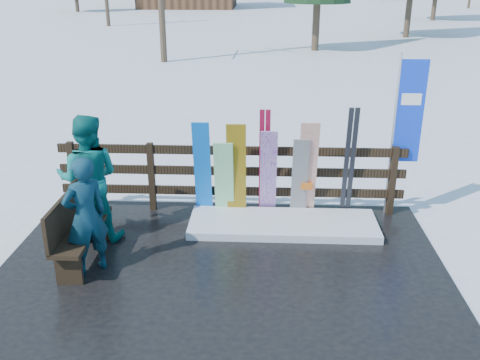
# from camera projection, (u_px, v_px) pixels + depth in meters

# --- Properties ---
(ground) EXTENTS (700.00, 700.00, 0.00)m
(ground) POSITION_uv_depth(u_px,v_px,m) (220.00, 287.00, 6.88)
(ground) COLOR white
(ground) RESTS_ON ground
(deck) EXTENTS (6.00, 5.00, 0.08)m
(deck) POSITION_uv_depth(u_px,v_px,m) (220.00, 285.00, 6.86)
(deck) COLOR black
(deck) RESTS_ON ground
(fence) EXTENTS (5.60, 0.10, 1.15)m
(fence) POSITION_uv_depth(u_px,v_px,m) (231.00, 173.00, 8.65)
(fence) COLOR black
(fence) RESTS_ON deck
(snow_patch) EXTENTS (2.89, 1.00, 0.12)m
(snow_patch) POSITION_uv_depth(u_px,v_px,m) (283.00, 224.00, 8.27)
(snow_patch) COLOR white
(snow_patch) RESTS_ON deck
(bench) EXTENTS (0.41, 1.50, 0.97)m
(bench) POSITION_uv_depth(u_px,v_px,m) (76.00, 226.00, 7.19)
(bench) COLOR black
(bench) RESTS_ON deck
(snowboard_0) EXTENTS (0.27, 0.35, 1.61)m
(snowboard_0) POSITION_uv_depth(u_px,v_px,m) (203.00, 169.00, 8.41)
(snowboard_0) COLOR blue
(snowboard_0) RESTS_ON deck
(snowboard_1) EXTENTS (0.30, 0.27, 1.28)m
(snowboard_1) POSITION_uv_depth(u_px,v_px,m) (224.00, 179.00, 8.46)
(snowboard_1) COLOR white
(snowboard_1) RESTS_ON deck
(snowboard_2) EXTENTS (0.30, 0.25, 1.58)m
(snowboard_2) POSITION_uv_depth(u_px,v_px,m) (236.00, 171.00, 8.39)
(snowboard_2) COLOR yellow
(snowboard_2) RESTS_ON deck
(snowboard_3) EXTENTS (0.26, 0.46, 1.50)m
(snowboard_3) POSITION_uv_depth(u_px,v_px,m) (268.00, 174.00, 8.38)
(snowboard_3) COLOR silver
(snowboard_3) RESTS_ON deck
(snowboard_4) EXTENTS (0.25, 0.34, 1.37)m
(snowboard_4) POSITION_uv_depth(u_px,v_px,m) (300.00, 178.00, 8.39)
(snowboard_4) COLOR black
(snowboard_4) RESTS_ON deck
(snowboard_5) EXTENTS (0.29, 0.40, 1.63)m
(snowboard_5) POSITION_uv_depth(u_px,v_px,m) (308.00, 170.00, 8.33)
(snowboard_5) COLOR white
(snowboard_5) RESTS_ON deck
(ski_pair_a) EXTENTS (0.16, 0.34, 1.80)m
(ski_pair_a) POSITION_uv_depth(u_px,v_px,m) (264.00, 163.00, 8.40)
(ski_pair_a) COLOR maroon
(ski_pair_a) RESTS_ON deck
(ski_pair_b) EXTENTS (0.17, 0.23, 1.83)m
(ski_pair_b) POSITION_uv_depth(u_px,v_px,m) (349.00, 163.00, 8.33)
(ski_pair_b) COLOR black
(ski_pair_b) RESTS_ON deck
(rental_flag) EXTENTS (0.45, 0.04, 2.60)m
(rental_flag) POSITION_uv_depth(u_px,v_px,m) (406.00, 118.00, 8.23)
(rental_flag) COLOR silver
(rental_flag) RESTS_ON deck
(person_front) EXTENTS (0.69, 0.67, 1.59)m
(person_front) POSITION_uv_depth(u_px,v_px,m) (86.00, 216.00, 6.83)
(person_front) COLOR #0F4752
(person_front) RESTS_ON deck
(person_back) EXTENTS (0.96, 0.78, 1.88)m
(person_back) POSITION_uv_depth(u_px,v_px,m) (89.00, 178.00, 7.67)
(person_back) COLOR #0D6763
(person_back) RESTS_ON deck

